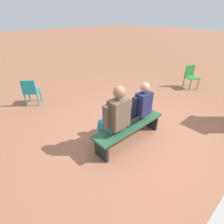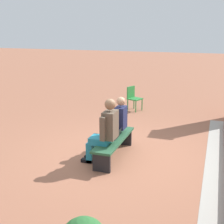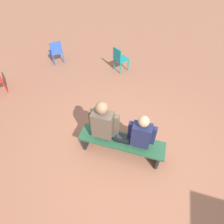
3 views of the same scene
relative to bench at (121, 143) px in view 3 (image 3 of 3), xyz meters
name	(u,v)px [view 3 (image 3 of 3)]	position (x,y,z in m)	size (l,w,h in m)	color
ground_plane	(127,157)	(-0.16, 0.08, -0.35)	(60.00, 60.00, 0.00)	#9E6047
bench	(121,143)	(0.00, 0.00, 0.00)	(1.80, 0.44, 0.45)	#285638
person_student	(141,135)	(-0.38, -0.07, 0.35)	(0.53, 0.66, 1.32)	#232328
person_adult	(105,124)	(0.38, -0.07, 0.40)	(0.60, 0.76, 1.44)	teal
laptop	(122,140)	(-0.02, 0.01, 0.15)	(0.32, 0.29, 0.21)	black
plastic_chair_near_bench_left	(56,51)	(3.29, -3.09, 0.13)	(0.59, 0.59, 0.84)	#2D56B7
plastic_chair_far_right	(120,58)	(0.93, -3.26, 0.13)	(0.59, 0.59, 0.84)	teal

